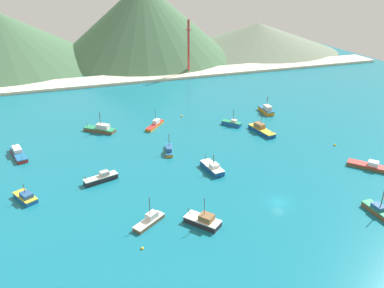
{
  "coord_description": "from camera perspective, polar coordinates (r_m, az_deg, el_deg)",
  "views": [
    {
      "loc": [
        -43.23,
        -64.62,
        49.08
      ],
      "look_at": [
        -9.94,
        31.89,
        2.24
      ],
      "focal_mm": 36.53,
      "sensor_mm": 36.0,
      "label": 1
    }
  ],
  "objects": [
    {
      "name": "fishing_boat_3",
      "position": [
        127.6,
        10.07,
        2.09
      ],
      "size": [
        4.62,
        11.4,
        6.22
      ],
      "color": "#14478C",
      "rests_on": "ground"
    },
    {
      "name": "ground",
      "position": [
        115.13,
        4.99,
        -0.82
      ],
      "size": [
        260.0,
        280.0,
        0.5
      ],
      "color": "#146B7F"
    },
    {
      "name": "fishing_boat_14",
      "position": [
        100.09,
        -13.1,
        -4.86
      ],
      "size": [
        8.81,
        4.55,
        2.82
      ],
      "color": "#232328",
      "rests_on": "ground"
    },
    {
      "name": "buoy_2",
      "position": [
        139.66,
        -1.52,
        4.12
      ],
      "size": [
        0.72,
        0.72,
        0.72
      ],
      "color": "gold",
      "rests_on": "ground"
    },
    {
      "name": "buoy_0",
      "position": [
        124.29,
        20.14,
        -0.14
      ],
      "size": [
        0.76,
        0.76,
        0.76
      ],
      "color": "gold",
      "rests_on": "ground"
    },
    {
      "name": "hill_east",
      "position": [
        259.76,
        9.6,
        15.26
      ],
      "size": [
        99.37,
        99.37,
        16.34
      ],
      "color": "#60705B",
      "rests_on": "ground"
    },
    {
      "name": "fishing_boat_6",
      "position": [
        113.71,
        24.38,
        -2.89
      ],
      "size": [
        8.78,
        9.57,
        2.2
      ],
      "color": "brown",
      "rests_on": "ground"
    },
    {
      "name": "fishing_boat_5",
      "position": [
        97.85,
        -23.12,
        -7.13
      ],
      "size": [
        5.76,
        7.41,
        4.4
      ],
      "color": "#1E5BA8",
      "rests_on": "ground"
    },
    {
      "name": "hill_central",
      "position": [
        233.25,
        -7.05,
        17.53
      ],
      "size": [
        101.79,
        101.79,
        41.77
      ],
      "color": "#3D6042",
      "rests_on": "ground"
    },
    {
      "name": "beach_strip",
      "position": [
        190.77,
        -5.38,
        9.82
      ],
      "size": [
        247.0,
        15.33,
        1.2
      ],
      "primitive_type": "cube",
      "color": "beige",
      "rests_on": "ground"
    },
    {
      "name": "buoy_1",
      "position": [
        77.3,
        -7.28,
        -14.9
      ],
      "size": [
        0.63,
        0.63,
        0.63
      ],
      "color": "gold",
      "rests_on": "ground"
    },
    {
      "name": "fishing_boat_9",
      "position": [
        120.62,
        -24.03,
        -1.23
      ],
      "size": [
        5.48,
        11.53,
        2.17
      ],
      "color": "red",
      "rests_on": "ground"
    },
    {
      "name": "fishing_boat_11",
      "position": [
        130.86,
        -5.4,
        2.84
      ],
      "size": [
        7.98,
        8.66,
        6.17
      ],
      "color": "orange",
      "rests_on": "ground"
    },
    {
      "name": "fishing_boat_13",
      "position": [
        131.97,
        5.85,
        3.05
      ],
      "size": [
        5.91,
        6.46,
        5.61
      ],
      "color": "#1E5BA8",
      "rests_on": "ground"
    },
    {
      "name": "radio_tower",
      "position": [
        192.84,
        -0.5,
        13.97
      ],
      "size": [
        2.62,
        2.09,
        26.16
      ],
      "color": "#B7332D",
      "rests_on": "ground"
    },
    {
      "name": "hill_west",
      "position": [
        235.8,
        -26.19,
        13.65
      ],
      "size": [
        106.7,
        106.7,
        27.81
      ],
      "color": "#3D6042",
      "rests_on": "ground"
    },
    {
      "name": "fishing_boat_0",
      "position": [
        83.2,
        -6.19,
        -11.02
      ],
      "size": [
        7.58,
        6.21,
        6.28
      ],
      "color": "brown",
      "rests_on": "ground"
    },
    {
      "name": "fishing_boat_4",
      "position": [
        112.5,
        -3.35,
        -0.82
      ],
      "size": [
        4.04,
        8.25,
        5.64
      ],
      "color": "orange",
      "rests_on": "ground"
    },
    {
      "name": "fishing_boat_1",
      "position": [
        129.64,
        -13.2,
        2.18
      ],
      "size": [
        10.13,
        8.89,
        6.63
      ],
      "color": "brown",
      "rests_on": "ground"
    },
    {
      "name": "fishing_boat_8",
      "position": [
        82.37,
        1.67,
        -11.11
      ],
      "size": [
        7.29,
        7.94,
        6.48
      ],
      "color": "#232328",
      "rests_on": "ground"
    },
    {
      "name": "fishing_boat_2",
      "position": [
        102.4,
        2.98,
        -3.47
      ],
      "size": [
        4.01,
        8.65,
        4.92
      ],
      "color": "#14478C",
      "rests_on": "ground"
    },
    {
      "name": "fishing_boat_12",
      "position": [
        94.32,
        25.89,
        -8.98
      ],
      "size": [
        2.74,
        9.57,
        6.33
      ],
      "color": "brown",
      "rests_on": "ground"
    },
    {
      "name": "fishing_boat_10",
      "position": [
        145.37,
        10.81,
        4.93
      ],
      "size": [
        3.27,
        8.43,
        6.09
      ],
      "color": "orange",
      "rests_on": "ground"
    }
  ]
}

